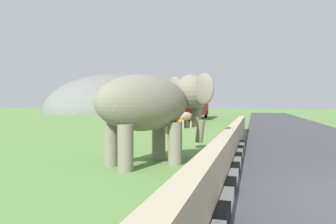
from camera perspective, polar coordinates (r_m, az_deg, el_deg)
striped_curb at (r=6.36m, az=11.21°, el=-14.38°), size 16.20×0.20×0.24m
barrier_parapet at (r=8.60m, az=10.38°, el=-7.60°), size 28.00×0.36×1.00m
elephant at (r=9.54m, az=-2.65°, el=1.46°), size 3.91×3.72×2.85m
person_handler at (r=10.59m, az=0.69°, el=-3.53°), size 0.45×0.54×1.66m
bus_orange at (r=27.25m, az=0.08°, el=2.00°), size 8.34×4.14×3.50m
bus_red at (r=37.65m, az=4.70°, el=1.87°), size 10.10×2.79×3.50m
bus_teal at (r=51.44m, az=3.44°, el=1.78°), size 8.49×3.13×3.50m
cow_near at (r=23.72m, az=3.14°, el=-0.86°), size 1.86×1.28×1.23m
cow_mid at (r=30.43m, az=1.47°, el=-0.33°), size 1.91×1.09×1.23m
cow_far at (r=24.80m, az=-5.40°, el=-0.76°), size 1.89×1.15×1.23m
hill_east at (r=67.32m, az=-8.59°, el=-0.06°), size 36.48×29.18×16.31m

